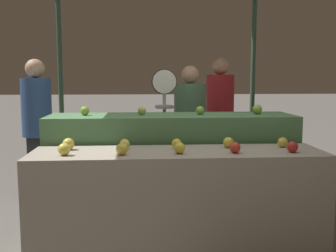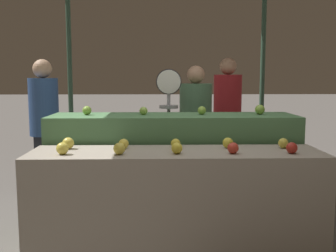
# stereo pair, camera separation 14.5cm
# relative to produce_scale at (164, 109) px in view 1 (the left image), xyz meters

# --- Properties ---
(display_counter_front) EXTENTS (2.16, 0.55, 0.88)m
(display_counter_front) POSITION_rel_produce_scale_xyz_m (0.02, -1.31, -0.65)
(display_counter_front) COLOR gray
(display_counter_front) RESTS_ON ground_plane
(display_counter_back) EXTENTS (2.16, 0.55, 1.09)m
(display_counter_back) POSITION_rel_produce_scale_xyz_m (0.02, -0.71, -0.55)
(display_counter_back) COLOR #4C7A4C
(display_counter_back) RESTS_ON ground_plane
(apple_front_0) EXTENTS (0.09, 0.09, 0.09)m
(apple_front_0) POSITION_rel_produce_scale_xyz_m (-0.79, -1.41, -0.17)
(apple_front_0) COLOR gold
(apple_front_0) RESTS_ON display_counter_front
(apple_front_1) EXTENTS (0.08, 0.08, 0.08)m
(apple_front_1) POSITION_rel_produce_scale_xyz_m (-0.39, -1.43, -0.17)
(apple_front_1) COLOR gold
(apple_front_1) RESTS_ON display_counter_front
(apple_front_2) EXTENTS (0.08, 0.08, 0.08)m
(apple_front_2) POSITION_rel_produce_scale_xyz_m (0.02, -1.41, -0.17)
(apple_front_2) COLOR gold
(apple_front_2) RESTS_ON display_counter_front
(apple_front_3) EXTENTS (0.08, 0.08, 0.08)m
(apple_front_3) POSITION_rel_produce_scale_xyz_m (0.42, -1.41, -0.17)
(apple_front_3) COLOR red
(apple_front_3) RESTS_ON display_counter_front
(apple_front_4) EXTENTS (0.08, 0.08, 0.08)m
(apple_front_4) POSITION_rel_produce_scale_xyz_m (0.84, -1.42, -0.17)
(apple_front_4) COLOR #AD281E
(apple_front_4) RESTS_ON display_counter_front
(apple_front_5) EXTENTS (0.09, 0.09, 0.09)m
(apple_front_5) POSITION_rel_produce_scale_xyz_m (-0.80, -1.19, -0.17)
(apple_front_5) COLOR gold
(apple_front_5) RESTS_ON display_counter_front
(apple_front_6) EXTENTS (0.08, 0.08, 0.08)m
(apple_front_6) POSITION_rel_produce_scale_xyz_m (-0.38, -1.20, -0.17)
(apple_front_6) COLOR yellow
(apple_front_6) RESTS_ON display_counter_front
(apple_front_7) EXTENTS (0.07, 0.07, 0.07)m
(apple_front_7) POSITION_rel_produce_scale_xyz_m (0.02, -1.19, -0.17)
(apple_front_7) COLOR gold
(apple_front_7) RESTS_ON display_counter_front
(apple_front_8) EXTENTS (0.08, 0.08, 0.08)m
(apple_front_8) POSITION_rel_produce_scale_xyz_m (0.42, -1.19, -0.17)
(apple_front_8) COLOR gold
(apple_front_8) RESTS_ON display_counter_front
(apple_front_9) EXTENTS (0.08, 0.08, 0.08)m
(apple_front_9) POSITION_rel_produce_scale_xyz_m (0.85, -1.21, -0.17)
(apple_front_9) COLOR gold
(apple_front_9) RESTS_ON display_counter_front
(apple_back_0) EXTENTS (0.08, 0.08, 0.08)m
(apple_back_0) POSITION_rel_produce_scale_xyz_m (-0.74, -0.70, 0.04)
(apple_back_0) COLOR #7AA338
(apple_back_0) RESTS_ON display_counter_back
(apple_back_1) EXTENTS (0.07, 0.07, 0.07)m
(apple_back_1) POSITION_rel_produce_scale_xyz_m (-0.24, -0.71, 0.04)
(apple_back_1) COLOR #8EB247
(apple_back_1) RESTS_ON display_counter_back
(apple_back_2) EXTENTS (0.08, 0.08, 0.08)m
(apple_back_2) POSITION_rel_produce_scale_xyz_m (0.27, -0.70, 0.04)
(apple_back_2) COLOR #84AD3D
(apple_back_2) RESTS_ON display_counter_back
(apple_back_3) EXTENTS (0.09, 0.09, 0.09)m
(apple_back_3) POSITION_rel_produce_scale_xyz_m (0.79, -0.70, 0.05)
(apple_back_3) COLOR #84AD3D
(apple_back_3) RESTS_ON display_counter_back
(produce_scale) EXTENTS (0.27, 0.20, 1.51)m
(produce_scale) POSITION_rel_produce_scale_xyz_m (0.00, 0.00, 0.00)
(produce_scale) COLOR #99999E
(produce_scale) RESTS_ON ground_plane
(person_vendor_at_scale) EXTENTS (0.50, 0.50, 1.56)m
(person_vendor_at_scale) POSITION_rel_produce_scale_xyz_m (0.32, 0.35, -0.20)
(person_vendor_at_scale) COLOR #2D2D38
(person_vendor_at_scale) RESTS_ON ground_plane
(person_customer_left) EXTENTS (0.43, 0.43, 1.68)m
(person_customer_left) POSITION_rel_produce_scale_xyz_m (0.80, 0.96, -0.13)
(person_customer_left) COLOR #2D2D38
(person_customer_left) RESTS_ON ground_plane
(person_customer_right) EXTENTS (0.41, 0.41, 1.63)m
(person_customer_right) POSITION_rel_produce_scale_xyz_m (-1.43, 0.39, -0.15)
(person_customer_right) COLOR #2D2D38
(person_customer_right) RESTS_ON ground_plane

